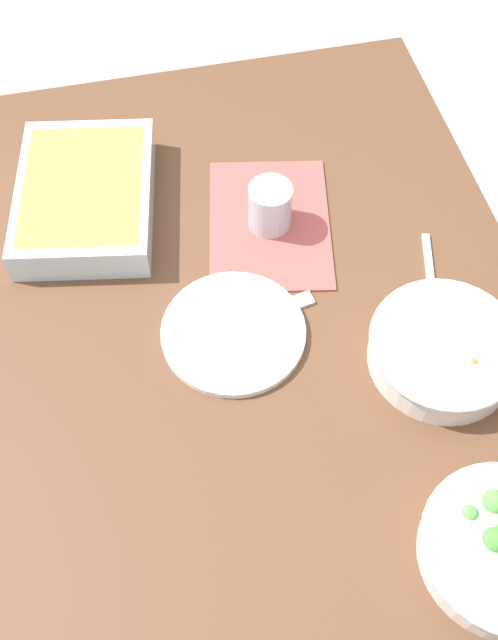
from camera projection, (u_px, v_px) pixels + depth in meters
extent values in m
plane|color=#B2A899|center=(249.00, 490.00, 1.79)|extent=(6.00, 6.00, 0.00)
cube|color=brown|center=(249.00, 327.00, 1.19)|extent=(1.20, 0.90, 0.04)
cylinder|color=brown|center=(358.00, 195.00, 1.83)|extent=(0.06, 0.06, 0.70)
cylinder|color=brown|center=(31.00, 250.00, 1.74)|extent=(0.06, 0.06, 0.70)
cube|color=#B24C47|center=(269.00, 223.00, 1.27)|extent=(0.31, 0.25, 0.00)
cylinder|color=silver|center=(443.00, 351.00, 1.11)|extent=(0.22, 0.22, 0.05)
torus|color=silver|center=(447.00, 342.00, 1.09)|extent=(0.22, 0.22, 0.01)
cylinder|color=olive|center=(444.00, 350.00, 1.11)|extent=(0.18, 0.18, 0.03)
sphere|color=olive|center=(472.00, 334.00, 1.10)|extent=(0.02, 0.02, 0.02)
sphere|color=olive|center=(417.00, 344.00, 1.09)|extent=(0.02, 0.02, 0.02)
sphere|color=silver|center=(443.00, 376.00, 1.06)|extent=(0.02, 0.02, 0.02)
sphere|color=silver|center=(437.00, 355.00, 1.08)|extent=(0.01, 0.01, 0.01)
sphere|color=#C66633|center=(473.00, 364.00, 1.07)|extent=(0.02, 0.02, 0.02)
sphere|color=silver|center=(454.00, 332.00, 1.10)|extent=(0.02, 0.02, 0.02)
sphere|color=#569E42|center=(494.00, 502.00, 0.97)|extent=(0.03, 0.03, 0.03)
sphere|color=#478C38|center=(495.00, 541.00, 0.94)|extent=(0.03, 0.03, 0.03)
sphere|color=#569E42|center=(469.00, 514.00, 0.96)|extent=(0.02, 0.02, 0.02)
cube|color=silver|center=(86.00, 197.00, 1.27)|extent=(0.33, 0.27, 0.06)
cube|color=gold|center=(84.00, 192.00, 1.26)|extent=(0.29, 0.24, 0.04)
cylinder|color=#B2BCC6|center=(270.00, 207.00, 1.24)|extent=(0.07, 0.07, 0.08)
cylinder|color=black|center=(270.00, 212.00, 1.25)|extent=(0.06, 0.06, 0.05)
cylinder|color=white|center=(233.00, 332.00, 1.15)|extent=(0.22, 0.22, 0.01)
cube|color=silver|center=(429.00, 269.00, 1.22)|extent=(0.14, 0.05, 0.01)
ellipsoid|color=silver|center=(435.00, 312.00, 1.17)|extent=(0.05, 0.04, 0.01)
cube|color=silver|center=(249.00, 319.00, 1.17)|extent=(0.04, 0.14, 0.01)
cube|color=silver|center=(299.00, 301.00, 1.19)|extent=(0.03, 0.05, 0.01)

